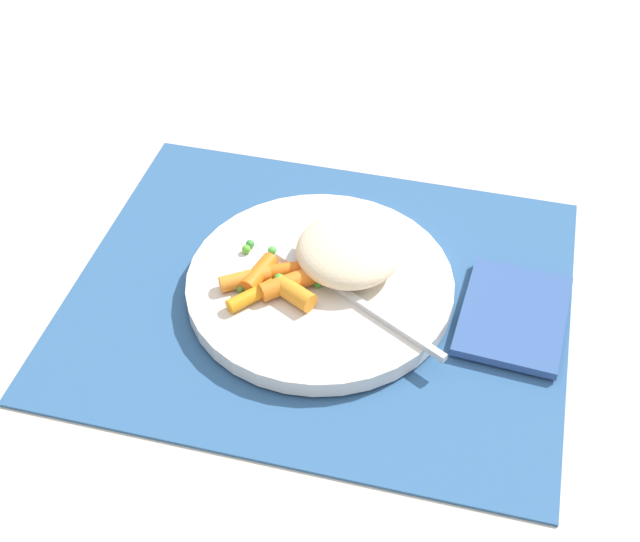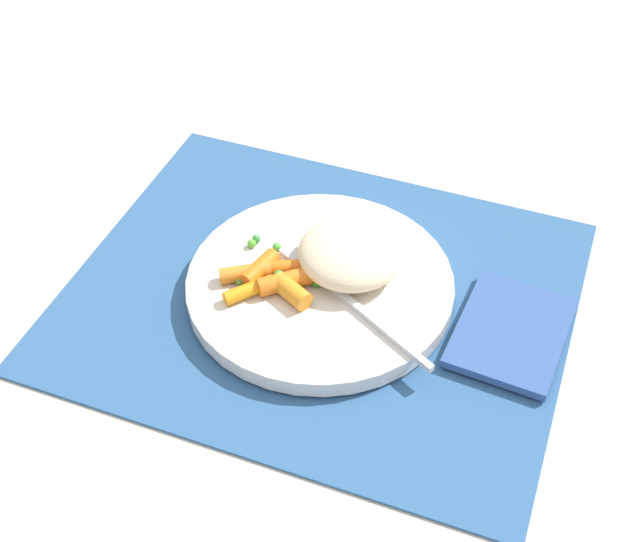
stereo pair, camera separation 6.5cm
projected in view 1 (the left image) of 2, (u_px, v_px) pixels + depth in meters
The scene contains 8 objects.
ground_plane at pixel (320, 296), 0.79m from camera, with size 2.40×2.40×0.00m, color beige.
placemat at pixel (320, 294), 0.79m from camera, with size 0.45×0.37×0.01m, color #2D5684.
plate at pixel (320, 285), 0.78m from camera, with size 0.24×0.24×0.02m, color silver.
rice_mound at pixel (349, 251), 0.78m from camera, with size 0.09×0.09×0.04m, color beige.
carrot_portion at pixel (274, 283), 0.76m from camera, with size 0.09×0.07×0.02m.
pea_scatter at pixel (273, 274), 0.78m from camera, with size 0.09×0.07×0.01m.
fork at pixel (341, 290), 0.76m from camera, with size 0.17×0.10×0.01m.
napkin at pixel (514, 315), 0.76m from camera, with size 0.09×0.12×0.01m, color #33518C.
Camera 1 is at (-0.13, 0.54, 0.57)m, focal length 48.70 mm.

